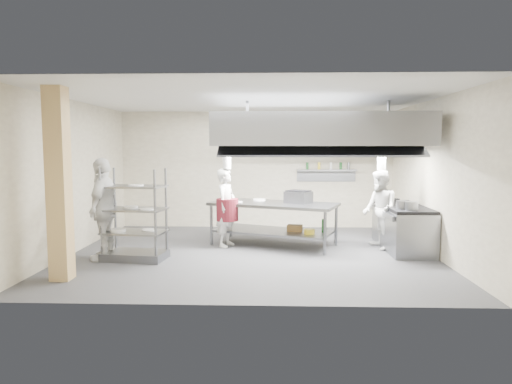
{
  "coord_description": "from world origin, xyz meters",
  "views": [
    {
      "loc": [
        0.39,
        -8.82,
        2.07
      ],
      "look_at": [
        0.08,
        0.2,
        1.19
      ],
      "focal_mm": 32.0,
      "sensor_mm": 36.0,
      "label": 1
    }
  ],
  "objects_px": {
    "island": "(273,224)",
    "stockpot": "(402,205)",
    "chef_plating": "(104,209)",
    "chef_line": "(380,210)",
    "pass_rack": "(134,214)",
    "cooking_range": "(403,229)",
    "chef_head": "(226,208)",
    "griddle": "(298,197)"
  },
  "relations": [
    {
      "from": "island",
      "to": "pass_rack",
      "type": "distance_m",
      "value": 2.93
    },
    {
      "from": "chef_plating",
      "to": "stockpot",
      "type": "distance_m",
      "value": 5.62
    },
    {
      "from": "chef_line",
      "to": "stockpot",
      "type": "bearing_deg",
      "value": 23.12
    },
    {
      "from": "stockpot",
      "to": "chef_line",
      "type": "bearing_deg",
      "value": 120.49
    },
    {
      "from": "chef_head",
      "to": "chef_plating",
      "type": "xyz_separation_m",
      "value": [
        -2.14,
        -1.24,
        0.12
      ]
    },
    {
      "from": "chef_head",
      "to": "island",
      "type": "bearing_deg",
      "value": -62.79
    },
    {
      "from": "cooking_range",
      "to": "stockpot",
      "type": "bearing_deg",
      "value": -108.38
    },
    {
      "from": "pass_rack",
      "to": "chef_plating",
      "type": "xyz_separation_m",
      "value": [
        -0.55,
        -0.03,
        0.1
      ]
    },
    {
      "from": "chef_line",
      "to": "griddle",
      "type": "height_order",
      "value": "chef_line"
    },
    {
      "from": "cooking_range",
      "to": "griddle",
      "type": "height_order",
      "value": "griddle"
    },
    {
      "from": "pass_rack",
      "to": "cooking_range",
      "type": "relative_size",
      "value": 0.85
    },
    {
      "from": "chef_line",
      "to": "chef_plating",
      "type": "distance_m",
      "value": 5.4
    },
    {
      "from": "cooking_range",
      "to": "stockpot",
      "type": "height_order",
      "value": "stockpot"
    },
    {
      "from": "cooking_range",
      "to": "chef_line",
      "type": "bearing_deg",
      "value": -177.65
    },
    {
      "from": "island",
      "to": "chef_plating",
      "type": "relative_size",
      "value": 1.4
    },
    {
      "from": "island",
      "to": "cooking_range",
      "type": "distance_m",
      "value": 2.66
    },
    {
      "from": "chef_plating",
      "to": "stockpot",
      "type": "bearing_deg",
      "value": 96.94
    },
    {
      "from": "chef_plating",
      "to": "stockpot",
      "type": "height_order",
      "value": "chef_plating"
    },
    {
      "from": "chef_head",
      "to": "chef_plating",
      "type": "distance_m",
      "value": 2.48
    },
    {
      "from": "island",
      "to": "stockpot",
      "type": "bearing_deg",
      "value": 2.96
    },
    {
      "from": "chef_plating",
      "to": "stockpot",
      "type": "relative_size",
      "value": 8.45
    },
    {
      "from": "pass_rack",
      "to": "cooking_range",
      "type": "xyz_separation_m",
      "value": [
        5.22,
        1.08,
        -0.43
      ]
    },
    {
      "from": "chef_plating",
      "to": "griddle",
      "type": "xyz_separation_m",
      "value": [
        3.65,
        1.34,
        0.09
      ]
    },
    {
      "from": "cooking_range",
      "to": "pass_rack",
      "type": "bearing_deg",
      "value": -168.34
    },
    {
      "from": "pass_rack",
      "to": "chef_plating",
      "type": "relative_size",
      "value": 0.9
    },
    {
      "from": "island",
      "to": "griddle",
      "type": "bearing_deg",
      "value": 17.37
    },
    {
      "from": "chef_line",
      "to": "chef_plating",
      "type": "bearing_deg",
      "value": -85.75
    },
    {
      "from": "island",
      "to": "chef_line",
      "type": "height_order",
      "value": "chef_line"
    },
    {
      "from": "island",
      "to": "stockpot",
      "type": "relative_size",
      "value": 11.82
    },
    {
      "from": "pass_rack",
      "to": "griddle",
      "type": "bearing_deg",
      "value": 29.92
    },
    {
      "from": "chef_line",
      "to": "pass_rack",
      "type": "bearing_deg",
      "value": -84.79
    },
    {
      "from": "island",
      "to": "pass_rack",
      "type": "height_order",
      "value": "pass_rack"
    },
    {
      "from": "cooking_range",
      "to": "chef_line",
      "type": "height_order",
      "value": "chef_line"
    },
    {
      "from": "chef_plating",
      "to": "stockpot",
      "type": "xyz_separation_m",
      "value": [
        5.6,
        0.57,
        0.03
      ]
    },
    {
      "from": "pass_rack",
      "to": "stockpot",
      "type": "distance_m",
      "value": 5.07
    },
    {
      "from": "chef_head",
      "to": "stockpot",
      "type": "bearing_deg",
      "value": -81.72
    },
    {
      "from": "chef_head",
      "to": "chef_plating",
      "type": "relative_size",
      "value": 0.87
    },
    {
      "from": "pass_rack",
      "to": "island",
      "type": "bearing_deg",
      "value": 34.55
    },
    {
      "from": "cooking_range",
      "to": "chef_line",
      "type": "xyz_separation_m",
      "value": [
        -0.48,
        -0.02,
        0.39
      ]
    },
    {
      "from": "chef_line",
      "to": "stockpot",
      "type": "xyz_separation_m",
      "value": [
        0.3,
        -0.51,
        0.17
      ]
    },
    {
      "from": "chef_plating",
      "to": "chef_line",
      "type": "bearing_deg",
      "value": 102.7
    },
    {
      "from": "island",
      "to": "pass_rack",
      "type": "relative_size",
      "value": 1.56
    }
  ]
}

